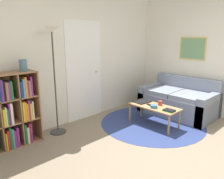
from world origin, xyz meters
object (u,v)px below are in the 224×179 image
(bookshelf, at_px, (7,112))
(floor_lamp, at_px, (53,52))
(laptop, at_px, (142,102))
(cup, at_px, (160,103))
(vase_on_shelf, at_px, (23,65))
(coffee_table, at_px, (154,108))
(bowl, at_px, (154,106))
(couch, at_px, (179,101))

(bookshelf, bearing_deg, floor_lamp, -4.35)
(laptop, relative_size, cup, 3.98)
(floor_lamp, relative_size, vase_on_shelf, 10.03)
(laptop, bearing_deg, coffee_table, -95.77)
(floor_lamp, xyz_separation_m, cup, (1.64, -1.07, -1.01))
(bookshelf, distance_m, bowl, 2.50)
(floor_lamp, relative_size, bowl, 14.08)
(bowl, bearing_deg, couch, 2.88)
(couch, height_order, coffee_table, couch)
(cup, height_order, vase_on_shelf, vase_on_shelf)
(floor_lamp, xyz_separation_m, bowl, (1.42, -1.08, -1.03))
(couch, distance_m, coffee_table, 0.96)
(bookshelf, height_order, laptop, bookshelf)
(bookshelf, xyz_separation_m, vase_on_shelf, (0.32, 0.01, 0.69))
(laptop, height_order, vase_on_shelf, vase_on_shelf)
(bowl, bearing_deg, bookshelf, 152.85)
(bookshelf, relative_size, couch, 0.76)
(couch, xyz_separation_m, vase_on_shelf, (-2.97, 1.09, 0.98))
(coffee_table, xyz_separation_m, vase_on_shelf, (-2.01, 1.08, 0.91))
(bowl, xyz_separation_m, vase_on_shelf, (-1.91, 1.15, 0.84))
(laptop, xyz_separation_m, cup, (0.09, -0.37, 0.03))
(coffee_table, height_order, cup, cup)
(floor_lamp, bearing_deg, coffee_table, -33.81)
(bookshelf, height_order, floor_lamp, floor_lamp)
(coffee_table, xyz_separation_m, cup, (0.12, -0.06, 0.09))
(coffee_table, bearing_deg, bookshelf, 155.14)
(bookshelf, bearing_deg, laptop, -17.89)
(couch, xyz_separation_m, bowl, (-1.06, -0.05, 0.13))
(bookshelf, relative_size, floor_lamp, 0.63)
(coffee_table, bearing_deg, floor_lamp, 146.19)
(coffee_table, distance_m, vase_on_shelf, 2.46)
(cup, distance_m, vase_on_shelf, 2.55)
(laptop, bearing_deg, vase_on_shelf, 159.40)
(floor_lamp, height_order, laptop, floor_lamp)
(laptop, bearing_deg, bookshelf, 162.11)
(couch, height_order, cup, couch)
(laptop, height_order, cup, cup)
(coffee_table, bearing_deg, bowl, -147.18)
(vase_on_shelf, bearing_deg, cup, -28.12)
(couch, bearing_deg, vase_on_shelf, 159.77)
(coffee_table, distance_m, bowl, 0.14)
(bookshelf, relative_size, vase_on_shelf, 6.32)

